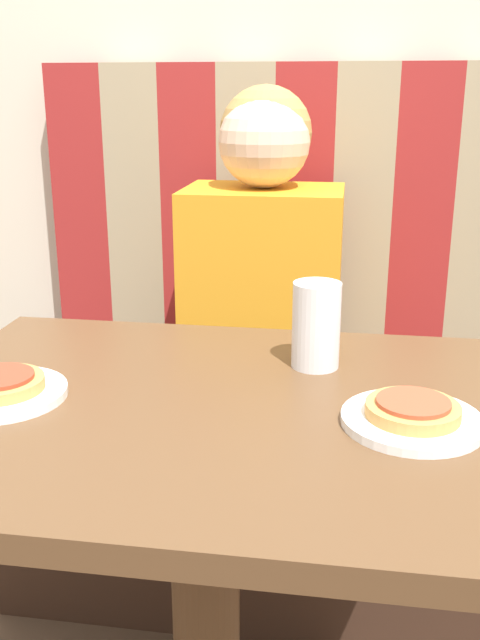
% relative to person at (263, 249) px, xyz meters
% --- Properties ---
extents(wall_back, '(7.00, 0.05, 2.60)m').
position_rel_person_xyz_m(wall_back, '(0.00, 0.32, 0.48)').
color(wall_back, beige).
rests_on(wall_back, ground_plane).
extents(booth_seat, '(1.14, 0.54, 0.50)m').
position_rel_person_xyz_m(booth_seat, '(0.00, -0.00, -0.57)').
color(booth_seat, '#382319').
rests_on(booth_seat, ground_plane).
extents(booth_backrest, '(1.14, 0.06, 0.71)m').
position_rel_person_xyz_m(booth_backrest, '(0.00, 0.24, 0.04)').
color(booth_backrest, maroon).
rests_on(booth_backrest, booth_seat).
extents(dining_table, '(0.82, 0.64, 0.75)m').
position_rel_person_xyz_m(dining_table, '(0.00, -0.67, -0.19)').
color(dining_table, brown).
rests_on(dining_table, ground_plane).
extents(person, '(0.34, 0.25, 0.66)m').
position_rel_person_xyz_m(person, '(0.00, 0.00, 0.00)').
color(person, orange).
rests_on(person, booth_seat).
extents(plate_left, '(0.18, 0.18, 0.01)m').
position_rel_person_xyz_m(plate_left, '(-0.27, -0.70, -0.06)').
color(plate_left, white).
rests_on(plate_left, dining_table).
extents(plate_right, '(0.18, 0.18, 0.01)m').
position_rel_person_xyz_m(plate_right, '(0.27, -0.70, -0.06)').
color(plate_right, white).
rests_on(plate_right, dining_table).
extents(pizza_left, '(0.12, 0.12, 0.02)m').
position_rel_person_xyz_m(pizza_left, '(-0.27, -0.70, -0.04)').
color(pizza_left, '#C68E47').
rests_on(pizza_left, plate_left).
extents(pizza_right, '(0.12, 0.12, 0.02)m').
position_rel_person_xyz_m(pizza_right, '(0.27, -0.70, -0.04)').
color(pizza_right, '#C68E47').
rests_on(pizza_right, plate_right).
extents(drinking_cup, '(0.07, 0.07, 0.13)m').
position_rel_person_xyz_m(drinking_cup, '(0.14, -0.51, 0.00)').
color(drinking_cup, silver).
rests_on(drinking_cup, dining_table).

